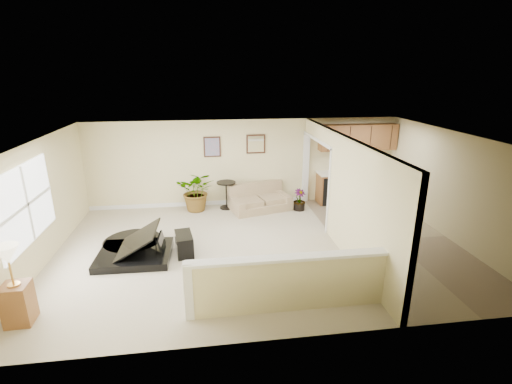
{
  "coord_description": "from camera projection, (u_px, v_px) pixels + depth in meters",
  "views": [
    {
      "loc": [
        -1.14,
        -7.46,
        3.81
      ],
      "look_at": [
        -0.05,
        0.4,
        1.2
      ],
      "focal_mm": 26.0,
      "sensor_mm": 36.0,
      "label": 1
    }
  ],
  "objects": [
    {
      "name": "floor",
      "position": [
        261.0,
        248.0,
        8.36
      ],
      "size": [
        9.0,
        9.0,
        0.0
      ],
      "primitive_type": "plane",
      "color": "tan",
      "rests_on": "ground"
    },
    {
      "name": "back_wall",
      "position": [
        246.0,
        163.0,
        10.79
      ],
      "size": [
        9.0,
        0.04,
        2.5
      ],
      "primitive_type": "cube",
      "color": "beige",
      "rests_on": "floor"
    },
    {
      "name": "front_wall",
      "position": [
        293.0,
        264.0,
        5.15
      ],
      "size": [
        9.0,
        0.04,
        2.5
      ],
      "primitive_type": "cube",
      "color": "beige",
      "rests_on": "floor"
    },
    {
      "name": "left_wall",
      "position": [
        38.0,
        205.0,
        7.38
      ],
      "size": [
        0.04,
        6.0,
        2.5
      ],
      "primitive_type": "cube",
      "color": "beige",
      "rests_on": "floor"
    },
    {
      "name": "right_wall",
      "position": [
        453.0,
        187.0,
        8.56
      ],
      "size": [
        0.04,
        6.0,
        2.5
      ],
      "primitive_type": "cube",
      "color": "beige",
      "rests_on": "floor"
    },
    {
      "name": "ceiling",
      "position": [
        261.0,
        138.0,
        7.58
      ],
      "size": [
        9.0,
        6.0,
        0.04
      ],
      "primitive_type": "cube",
      "color": "white",
      "rests_on": "back_wall"
    },
    {
      "name": "kitchen_vinyl",
      "position": [
        392.0,
        239.0,
        8.77
      ],
      "size": [
        2.7,
        6.0,
        0.01
      ],
      "primitive_type": "cube",
      "color": "gray",
      "rests_on": "floor"
    },
    {
      "name": "interior_partition",
      "position": [
        337.0,
        190.0,
        8.45
      ],
      "size": [
        0.18,
        5.99,
        2.5
      ],
      "color": "beige",
      "rests_on": "floor"
    },
    {
      "name": "pony_half_wall",
      "position": [
        286.0,
        282.0,
        6.05
      ],
      "size": [
        3.42,
        0.22,
        1.0
      ],
      "color": "beige",
      "rests_on": "floor"
    },
    {
      "name": "left_window",
      "position": [
        26.0,
        204.0,
        6.85
      ],
      "size": [
        0.05,
        2.15,
        1.45
      ],
      "primitive_type": "cube",
      "color": "white",
      "rests_on": "left_wall"
    },
    {
      "name": "wall_art_left",
      "position": [
        212.0,
        147.0,
        10.49
      ],
      "size": [
        0.48,
        0.04,
        0.58
      ],
      "color": "#361D13",
      "rests_on": "back_wall"
    },
    {
      "name": "wall_mirror",
      "position": [
        256.0,
        144.0,
        10.63
      ],
      "size": [
        0.55,
        0.04,
        0.55
      ],
      "color": "#361D13",
      "rests_on": "back_wall"
    },
    {
      "name": "kitchen_cabinets",
      "position": [
        353.0,
        174.0,
        11.08
      ],
      "size": [
        2.36,
        0.65,
        2.33
      ],
      "color": "brown",
      "rests_on": "floor"
    },
    {
      "name": "piano",
      "position": [
        132.0,
        230.0,
        7.86
      ],
      "size": [
        1.81,
        1.87,
        1.43
      ],
      "rotation": [
        0.0,
        0.0,
        -0.02
      ],
      "color": "black",
      "rests_on": "floor"
    },
    {
      "name": "piano_bench",
      "position": [
        184.0,
        244.0,
        8.04
      ],
      "size": [
        0.44,
        0.72,
        0.45
      ],
      "primitive_type": "cube",
      "rotation": [
        0.0,
        0.0,
        0.15
      ],
      "color": "black",
      "rests_on": "floor"
    },
    {
      "name": "loveseat",
      "position": [
        260.0,
        197.0,
        10.61
      ],
      "size": [
        1.88,
        1.34,
        0.94
      ],
      "rotation": [
        0.0,
        0.0,
        0.26
      ],
      "color": "tan",
      "rests_on": "floor"
    },
    {
      "name": "accent_table",
      "position": [
        226.0,
        191.0,
        10.62
      ],
      "size": [
        0.55,
        0.55,
        0.79
      ],
      "color": "black",
      "rests_on": "floor"
    },
    {
      "name": "palm_plant",
      "position": [
        197.0,
        191.0,
        10.44
      ],
      "size": [
        1.21,
        1.1,
        1.17
      ],
      "color": "black",
      "rests_on": "floor"
    },
    {
      "name": "small_plant",
      "position": [
        299.0,
        201.0,
        10.56
      ],
      "size": [
        0.45,
        0.45,
        0.61
      ],
      "color": "black",
      "rests_on": "floor"
    },
    {
      "name": "lamp_stand",
      "position": [
        15.0,
        291.0,
        5.72
      ],
      "size": [
        0.41,
        0.41,
        1.34
      ],
      "color": "brown",
      "rests_on": "floor"
    }
  ]
}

